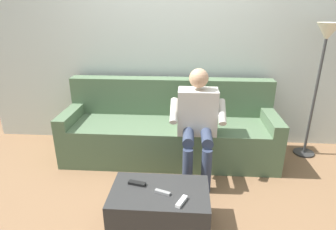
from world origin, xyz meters
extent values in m
plane|color=#846042|center=(0.00, 0.60, 0.00)|extent=(8.00, 8.00, 0.00)
cube|color=silver|center=(0.00, -0.60, 1.37)|extent=(4.79, 0.06, 2.73)
cube|color=#516B4C|center=(0.00, 0.00, 0.23)|extent=(2.14, 0.58, 0.45)
cube|color=#516B4C|center=(0.00, -0.38, 0.45)|extent=(2.43, 0.18, 0.89)
cube|color=#516B4C|center=(-1.14, 0.00, 0.29)|extent=(0.14, 0.58, 0.58)
cube|color=#516B4C|center=(1.14, 0.00, 0.29)|extent=(0.14, 0.58, 0.58)
cube|color=#2D2D2D|center=(0.00, 1.06, 0.17)|extent=(0.78, 0.48, 0.35)
cube|color=beige|center=(-0.31, 0.17, 0.69)|extent=(0.40, 0.24, 0.47)
sphere|color=tan|center=(-0.31, 0.17, 1.04)|extent=(0.19, 0.19, 0.19)
cylinder|color=#333D56|center=(-0.40, 0.37, 0.51)|extent=(0.11, 0.39, 0.11)
cylinder|color=#333D56|center=(-0.22, 0.37, 0.51)|extent=(0.11, 0.39, 0.11)
cylinder|color=#333D56|center=(-0.40, 0.56, 0.23)|extent=(0.10, 0.10, 0.45)
cylinder|color=#333D56|center=(-0.22, 0.56, 0.23)|extent=(0.10, 0.10, 0.45)
cylinder|color=beige|center=(-0.55, 0.25, 0.72)|extent=(0.08, 0.27, 0.22)
cylinder|color=beige|center=(-0.07, 0.25, 0.72)|extent=(0.08, 0.27, 0.22)
cube|color=gray|center=(-0.03, 1.10, 0.36)|extent=(0.13, 0.07, 0.02)
cube|color=black|center=(0.19, 0.99, 0.36)|extent=(0.15, 0.08, 0.02)
cube|color=white|center=(-0.18, 1.20, 0.36)|extent=(0.09, 0.14, 0.03)
cylinder|color=#2D2D2D|center=(-1.65, -0.28, 0.01)|extent=(0.24, 0.24, 0.02)
cylinder|color=#333333|center=(-1.65, -0.28, 0.71)|extent=(0.03, 0.03, 1.43)
cone|color=beige|center=(-1.65, -0.28, 1.45)|extent=(0.24, 0.24, 0.19)
camera|label=1|loc=(-0.19, 2.91, 1.71)|focal=30.19mm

